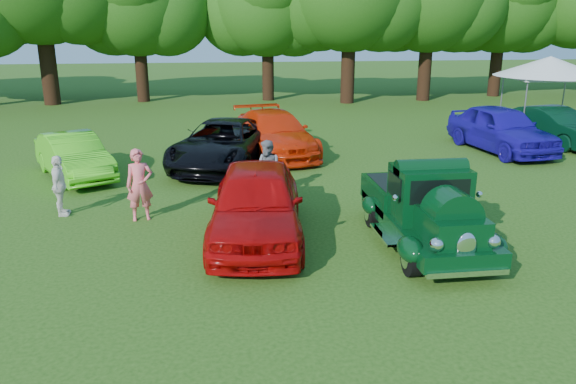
{
  "coord_description": "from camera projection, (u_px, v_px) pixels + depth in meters",
  "views": [
    {
      "loc": [
        -2.44,
        -10.29,
        4.65
      ],
      "look_at": [
        -0.91,
        1.31,
        1.1
      ],
      "focal_mm": 35.0,
      "sensor_mm": 36.0,
      "label": 1
    }
  ],
  "objects": [
    {
      "name": "back_car_lime",
      "position": [
        74.0,
        156.0,
        17.35
      ],
      "size": [
        3.21,
        4.34,
        1.36
      ],
      "primitive_type": "imported",
      "rotation": [
        0.0,
        0.0,
        0.49
      ],
      "color": "#47C81A",
      "rests_on": "ground"
    },
    {
      "name": "spectator_grey",
      "position": [
        268.0,
        169.0,
        15.36
      ],
      "size": [
        0.97,
        0.98,
        1.59
      ],
      "primitive_type": "imported",
      "rotation": [
        0.0,
        0.0,
        -0.81
      ],
      "color": "gray",
      "rests_on": "ground"
    },
    {
      "name": "back_car_blue",
      "position": [
        501.0,
        129.0,
        20.87
      ],
      "size": [
        2.63,
        5.23,
        1.71
      ],
      "primitive_type": "imported",
      "rotation": [
        0.0,
        0.0,
        0.13
      ],
      "color": "#1A0E9F",
      "rests_on": "ground"
    },
    {
      "name": "hero_pickup",
      "position": [
        424.0,
        210.0,
        12.08
      ],
      "size": [
        2.12,
        4.56,
        1.78
      ],
      "color": "black",
      "rests_on": "ground"
    },
    {
      "name": "canopy_tent",
      "position": [
        550.0,
        67.0,
        23.16
      ],
      "size": [
        5.05,
        5.05,
        3.32
      ],
      "rotation": [
        0.0,
        0.0,
        -0.15
      ],
      "color": "silver",
      "rests_on": "ground"
    },
    {
      "name": "back_car_orange",
      "position": [
        275.0,
        134.0,
        20.38
      ],
      "size": [
        3.12,
        5.66,
        1.55
      ],
      "primitive_type": "imported",
      "rotation": [
        0.0,
        0.0,
        0.19
      ],
      "color": "red",
      "rests_on": "ground"
    },
    {
      "name": "spectator_white",
      "position": [
        59.0,
        186.0,
        13.88
      ],
      "size": [
        0.44,
        0.93,
        1.53
      ],
      "primitive_type": "imported",
      "rotation": [
        0.0,
        0.0,
        1.65
      ],
      "color": "white",
      "rests_on": "ground"
    },
    {
      "name": "red_convertible",
      "position": [
        256.0,
        203.0,
        12.34
      ],
      "size": [
        2.5,
        5.13,
        1.68
      ],
      "primitive_type": "imported",
      "rotation": [
        0.0,
        0.0,
        -0.11
      ],
      "color": "#A90707",
      "rests_on": "ground"
    },
    {
      "name": "ground",
      "position": [
        341.0,
        260.0,
        11.42
      ],
      "size": [
        120.0,
        120.0,
        0.0
      ],
      "primitive_type": "plane",
      "color": "#224710",
      "rests_on": "ground"
    },
    {
      "name": "spectator_pink",
      "position": [
        140.0,
        185.0,
        13.55
      ],
      "size": [
        0.72,
        0.55,
        1.77
      ],
      "primitive_type": "imported",
      "rotation": [
        0.0,
        0.0,
        0.21
      ],
      "color": "#EF626C",
      "rests_on": "ground"
    },
    {
      "name": "back_car_green",
      "position": [
        553.0,
        126.0,
        22.08
      ],
      "size": [
        2.53,
        4.68,
        1.46
      ],
      "primitive_type": "imported",
      "rotation": [
        0.0,
        0.0,
        0.23
      ],
      "color": "black",
      "rests_on": "ground"
    },
    {
      "name": "back_car_black",
      "position": [
        223.0,
        144.0,
        18.66
      ],
      "size": [
        4.17,
        6.06,
        1.54
      ],
      "primitive_type": "imported",
      "rotation": [
        0.0,
        0.0,
        -0.32
      ],
      "color": "black",
      "rests_on": "ground"
    }
  ]
}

